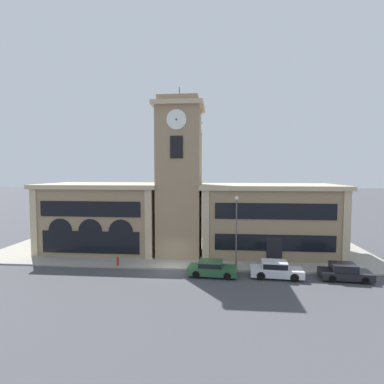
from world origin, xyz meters
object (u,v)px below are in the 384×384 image
at_px(parked_car_far, 344,271).
at_px(fire_hydrant, 118,261).
at_px(parked_car_mid, 276,269).
at_px(parked_car_near, 212,268).
at_px(street_lamp, 236,222).

relative_size(parked_car_far, fire_hydrant, 4.74).
height_order(parked_car_mid, fire_hydrant, parked_car_mid).
relative_size(parked_car_near, street_lamp, 0.65).
distance_m(parked_car_mid, parked_car_far, 5.60).
relative_size(parked_car_near, parked_car_far, 1.05).
xyz_separation_m(parked_car_near, parked_car_mid, (5.41, 0.00, 0.06)).
xyz_separation_m(parked_car_near, fire_hydrant, (-8.88, 1.52, -0.11)).
xyz_separation_m(parked_car_near, parked_car_far, (11.01, 0.00, 0.03)).
relative_size(street_lamp, fire_hydrant, 7.62).
height_order(parked_car_near, parked_car_mid, parked_car_mid).
distance_m(parked_car_near, fire_hydrant, 9.01).
bearing_deg(parked_car_far, fire_hydrant, 179.41).
bearing_deg(parked_car_far, parked_car_near, -176.21).
distance_m(parked_car_near, parked_car_far, 11.01).
height_order(parked_car_mid, parked_car_far, parked_car_mid).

